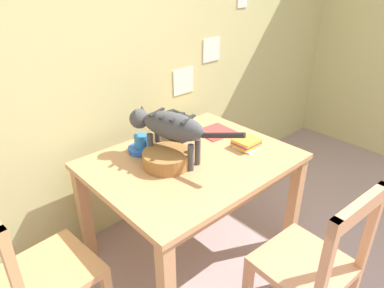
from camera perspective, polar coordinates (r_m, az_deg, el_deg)
name	(u,v)px	position (r m, az deg, el deg)	size (l,w,h in m)	color
wall_rear	(135,54)	(2.49, -9.32, 14.23)	(5.31, 0.11, 2.50)	#D0C984
dining_table	(192,170)	(2.20, 0.00, -4.34)	(1.21, 0.95, 0.73)	tan
cat	(169,126)	(2.05, -3.84, 2.88)	(0.28, 0.73, 0.31)	#484848
saucer_bowl	(142,149)	(2.25, -8.23, -0.85)	(0.17, 0.17, 0.03)	blue
coffee_mug	(141,141)	(2.23, -8.25, 0.49)	(0.13, 0.09, 0.08)	#2C7FC8
magazine	(216,132)	(2.50, 3.87, 1.98)	(0.24, 0.22, 0.01)	#DD3B38
book_stack	(247,143)	(2.30, 8.88, 0.13)	(0.17, 0.16, 0.06)	silver
wicker_basket	(167,159)	(2.07, -4.17, -2.39)	(0.28, 0.28, 0.09)	#9D6A35
toaster	(176,126)	(2.38, -2.64, 2.90)	(0.12, 0.20, 0.18)	black
wooden_chair_near	(41,274)	(1.93, -23.41, -18.91)	(0.45, 0.45, 0.95)	tan
wooden_chair_far	(311,267)	(1.92, 18.86, -18.39)	(0.44, 0.44, 0.95)	tan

